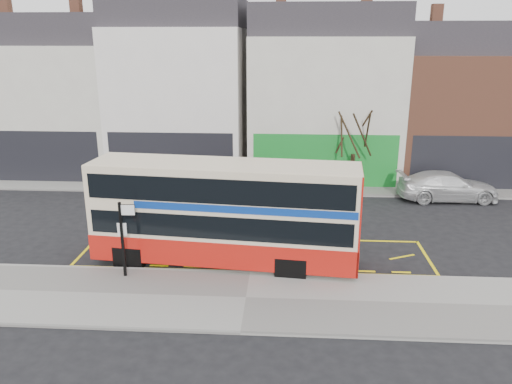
# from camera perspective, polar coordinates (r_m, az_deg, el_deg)

# --- Properties ---
(ground) EXTENTS (120.00, 120.00, 0.00)m
(ground) POSITION_cam_1_polar(r_m,az_deg,el_deg) (19.16, -0.59, -8.97)
(ground) COLOR black
(ground) RESTS_ON ground
(pavement) EXTENTS (40.00, 4.00, 0.15)m
(pavement) POSITION_cam_1_polar(r_m,az_deg,el_deg) (17.10, -1.16, -12.15)
(pavement) COLOR gray
(pavement) RESTS_ON ground
(kerb) EXTENTS (40.00, 0.15, 0.15)m
(kerb) POSITION_cam_1_polar(r_m,az_deg,el_deg) (18.79, -0.67, -9.27)
(kerb) COLOR gray
(kerb) RESTS_ON ground
(far_pavement) EXTENTS (50.00, 3.00, 0.15)m
(far_pavement) POSITION_cam_1_polar(r_m,az_deg,el_deg) (29.39, 0.94, 0.68)
(far_pavement) COLOR gray
(far_pavement) RESTS_ON ground
(road_markings) EXTENTS (14.00, 3.40, 0.01)m
(road_markings) POSITION_cam_1_polar(r_m,az_deg,el_deg) (20.60, -0.27, -6.99)
(road_markings) COLOR yellow
(road_markings) RESTS_ON ground
(terrace_far_left) EXTENTS (8.00, 8.01, 10.80)m
(terrace_far_left) POSITION_cam_1_polar(r_m,az_deg,el_deg) (35.54, -21.37, 10.23)
(terrace_far_left) COLOR beige
(terrace_far_left) RESTS_ON ground
(terrace_left) EXTENTS (8.00, 8.01, 11.80)m
(terrace_left) POSITION_cam_1_polar(r_m,az_deg,el_deg) (32.98, -8.47, 11.62)
(terrace_left) COLOR silver
(terrace_left) RESTS_ON ground
(terrace_green_shop) EXTENTS (9.00, 8.01, 11.30)m
(terrace_green_shop) POSITION_cam_1_polar(r_m,az_deg,el_deg) (32.38, 7.64, 11.11)
(terrace_green_shop) COLOR beige
(terrace_green_shop) RESTS_ON ground
(terrace_right) EXTENTS (9.00, 8.01, 10.30)m
(terrace_right) POSITION_cam_1_polar(r_m,az_deg,el_deg) (34.26, 23.00, 9.40)
(terrace_right) COLOR #94543B
(terrace_right) RESTS_ON ground
(double_decker_bus) EXTENTS (10.27, 3.31, 4.03)m
(double_decker_bus) POSITION_cam_1_polar(r_m,az_deg,el_deg) (18.98, -3.52, -2.32)
(double_decker_bus) COLOR beige
(double_decker_bus) RESTS_ON ground
(bus_stop_post) EXTENTS (0.71, 0.13, 2.82)m
(bus_stop_post) POSITION_cam_1_polar(r_m,az_deg,el_deg) (18.39, -14.90, -4.43)
(bus_stop_post) COLOR black
(bus_stop_post) RESTS_ON pavement
(car_silver) EXTENTS (4.84, 3.00, 1.54)m
(car_silver) POSITION_cam_1_polar(r_m,az_deg,el_deg) (28.81, -11.74, 1.41)
(car_silver) COLOR #B0AEB3
(car_silver) RESTS_ON ground
(car_grey) EXTENTS (4.66, 2.65, 1.45)m
(car_grey) POSITION_cam_1_polar(r_m,az_deg,el_deg) (27.70, -1.47, 1.04)
(car_grey) COLOR #3E4045
(car_grey) RESTS_ON ground
(car_white) EXTENTS (5.35, 2.36, 1.53)m
(car_white) POSITION_cam_1_polar(r_m,az_deg,el_deg) (28.88, 21.03, 0.62)
(car_white) COLOR silver
(car_white) RESTS_ON ground
(street_tree_right) EXTENTS (2.74, 2.74, 5.91)m
(street_tree_right) POSITION_cam_1_polar(r_m,az_deg,el_deg) (28.27, 11.25, 7.91)
(street_tree_right) COLOR #312316
(street_tree_right) RESTS_ON ground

